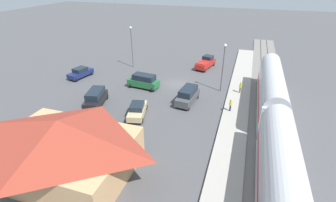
{
  "coord_description": "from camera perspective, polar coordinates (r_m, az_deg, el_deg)",
  "views": [
    {
      "loc": [
        -10.26,
        35.55,
        16.39
      ],
      "look_at": [
        -1.14,
        7.88,
        1.0
      ],
      "focal_mm": 26.29,
      "sensor_mm": 36.0,
      "label": 1
    }
  ],
  "objects": [
    {
      "name": "railway_track",
      "position": [
        39.29,
        21.95,
        1.19
      ],
      "size": [
        4.8,
        70.0,
        0.3
      ],
      "color": "slate",
      "rests_on": "ground"
    },
    {
      "name": "light_pole_near_platform",
      "position": [
        37.18,
        12.73,
        8.76
      ],
      "size": [
        0.44,
        0.44,
        7.35
      ],
      "color": "#515156",
      "rests_on": "ground"
    },
    {
      "name": "station_building",
      "position": [
        23.91,
        -23.22,
        -9.44
      ],
      "size": [
        12.62,
        9.32,
        5.4
      ],
      "color": "tan",
      "rests_on": "ground"
    },
    {
      "name": "passenger_train",
      "position": [
        20.42,
        24.8,
        -16.91
      ],
      "size": [
        2.93,
        50.9,
        4.98
      ],
      "color": "silver",
      "rests_on": "railway_track"
    },
    {
      "name": "sedan_tan",
      "position": [
        31.35,
        -7.14,
        -2.06
      ],
      "size": [
        2.86,
        4.81,
        1.74
      ],
      "color": "#C6B284",
      "rests_on": "ground"
    },
    {
      "name": "light_pole_lot_center",
      "position": [
        47.02,
        -8.44,
        13.33
      ],
      "size": [
        0.44,
        0.44,
        7.67
      ],
      "color": "#515156",
      "rests_on": "ground"
    },
    {
      "name": "pedestrian_waiting_far",
      "position": [
        37.98,
        16.45,
        3.2
      ],
      "size": [
        0.36,
        0.36,
        1.71
      ],
      "color": "brown",
      "rests_on": "platform"
    },
    {
      "name": "suv_black",
      "position": [
        34.85,
        -16.44,
        0.69
      ],
      "size": [
        3.09,
        5.23,
        2.22
      ],
      "color": "black",
      "rests_on": "ground"
    },
    {
      "name": "suv_charcoal",
      "position": [
        34.26,
        4.6,
        1.33
      ],
      "size": [
        2.5,
        5.09,
        2.22
      ],
      "color": "#47494F",
      "rests_on": "ground"
    },
    {
      "name": "platform",
      "position": [
        39.09,
        16.18,
        2.12
      ],
      "size": [
        3.2,
        46.0,
        0.3
      ],
      "color": "#A8A399",
      "rests_on": "ground"
    },
    {
      "name": "sedan_navy",
      "position": [
        45.44,
        -19.63,
        6.23
      ],
      "size": [
        2.68,
        4.77,
        1.74
      ],
      "color": "navy",
      "rests_on": "ground"
    },
    {
      "name": "suv_green",
      "position": [
        38.93,
        -5.67,
        4.66
      ],
      "size": [
        5.07,
        2.77,
        2.22
      ],
      "color": "#236638",
      "rests_on": "ground"
    },
    {
      "name": "pickup_red",
      "position": [
        47.84,
        8.75,
        8.79
      ],
      "size": [
        3.18,
        5.71,
        2.14
      ],
      "color": "red",
      "rests_on": "ground"
    },
    {
      "name": "ground_plane",
      "position": [
        40.47,
        1.97,
        3.94
      ],
      "size": [
        200.0,
        200.0,
        0.0
      ],
      "primitive_type": "plane",
      "color": "#4C4C4F"
    },
    {
      "name": "pedestrian_on_platform",
      "position": [
        32.6,
        14.32,
        -0.71
      ],
      "size": [
        0.36,
        0.36,
        1.71
      ],
      "color": "#23284C",
      "rests_on": "platform"
    }
  ]
}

